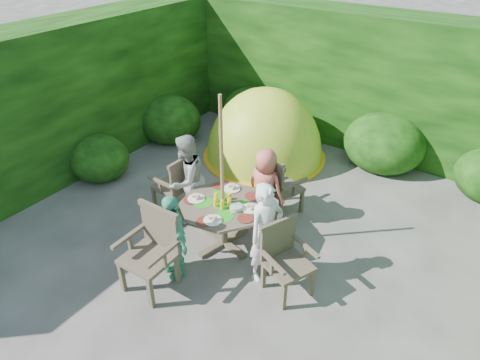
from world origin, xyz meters
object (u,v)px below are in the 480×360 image
Objects in this scene: patio_table at (223,211)px; garden_chair_left at (176,183)px; parasol_pole at (222,177)px; garden_chair_front at (152,249)px; child_front at (173,236)px; dome_tent at (264,156)px; child_left at (187,180)px; garden_chair_right at (285,257)px; garden_chair_back at (279,185)px; child_back at (265,187)px; child_right at (266,233)px.

garden_chair_left is at bearing 166.37° from patio_table.
parasol_pole reaches higher than garden_chair_left.
garden_chair_front is 0.86× the size of child_front.
dome_tent reaches higher than patio_table.
garden_chair_front is at bearing 18.04° from child_left.
parasol_pole is 1.27m from garden_chair_right.
garden_chair_left is 0.90× the size of garden_chair_front.
garden_chair_back is 0.79× the size of child_front.
child_back is at bearing 77.38° from patio_table.
garden_chair_back is 1.86m from dome_tent.
garden_chair_left is (-1.07, 0.26, -0.09)m from patio_table.
dome_tent is (-0.88, 2.47, -1.10)m from parasol_pole.
patio_table is 1.09m from garden_chair_front.
garden_chair_back is at bearing 75.92° from garden_chair_front.
garden_chair_back is at bearing 77.55° from parasol_pole.
child_left reaches higher than garden_chair_right.
child_left reaches higher than garden_chair_left.
parasol_pole reaches higher than garden_chair_back.
garden_chair_back is at bearing 124.20° from garden_chair_left.
child_left is at bearing 167.10° from parasol_pole.
garden_chair_back is 0.31m from child_back.
garden_chair_left is 0.78× the size of child_front.
garden_chair_back is at bearing 56.06° from garden_chair_right.
child_front is (-0.18, -0.78, -0.51)m from parasol_pole.
garden_chair_right is 0.76× the size of child_front.
child_front reaches higher than patio_table.
child_front is at bearing 96.36° from garden_chair_back.
child_front is at bearing 136.83° from garden_chair_right.
child_left reaches higher than garden_chair_front.
patio_table is 0.80m from child_back.
child_back reaches higher than garden_chair_front.
child_right is at bearing 132.46° from garden_chair_back.
child_back is (-0.90, 1.01, 0.12)m from garden_chair_right.
garden_chair_front is (-0.27, -1.06, -0.03)m from patio_table.
child_back reaches higher than child_front.
child_left is (-0.78, 0.18, -0.41)m from parasol_pole.
child_right is at bearing -12.97° from patio_table.
dome_tent is at bearing 99.03° from garden_chair_front.
patio_table is 0.81m from child_left.
child_back is 2.08m from dome_tent.
patio_table is at bearing -72.36° from dome_tent.
child_front reaches higher than garden_chair_front.
child_back is at bearing 49.78° from child_right.
dome_tent is (-1.96, 2.71, -0.48)m from garden_chair_right.
parasol_pole is 2.38× the size of garden_chair_back.
child_right is at bearing 72.57° from child_left.
garden_chair_right is (1.08, -0.23, -0.62)m from parasol_pole.
child_left is at bearing -89.53° from dome_tent.
garden_chair_back is 0.68× the size of child_right.
child_right reaches higher than child_back.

